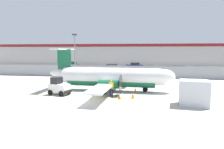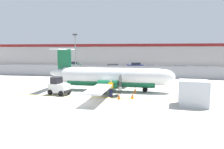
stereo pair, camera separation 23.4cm
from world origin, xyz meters
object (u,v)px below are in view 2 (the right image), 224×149
object	(u,v)px
ground_crew_worker	(111,87)
traffic_cone_near_left	(132,95)
cargo_container	(193,93)
apron_light_pole	(75,53)
commuter_airplane	(113,77)
parked_car_0	(73,65)
baggage_tug	(59,87)
traffic_cone_far_right	(135,90)
parked_car_3	(113,68)
parked_car_5	(149,69)
parked_car_7	(202,71)
parked_car_6	(181,70)
traffic_cone_far_left	(92,90)
parked_car_1	(75,68)
traffic_cone_near_right	(119,96)
parked_car_4	(135,66)
parked_car_2	(91,69)

from	to	relation	value
ground_crew_worker	traffic_cone_near_left	size ratio (longest dim) A/B	2.66
cargo_container	traffic_cone_near_left	size ratio (longest dim) A/B	4.07
cargo_container	apron_light_pole	bearing A→B (deg)	144.27
commuter_airplane	parked_car_0	distance (m)	33.91
baggage_tug	traffic_cone_far_right	bearing A→B (deg)	34.76
parked_car_3	parked_car_5	bearing A→B (deg)	-19.91
baggage_tug	parked_car_7	xyz separation A→B (m)	(19.07, 21.10, 0.04)
baggage_tug	parked_car_6	bearing A→B (deg)	72.90
traffic_cone_far_right	parked_car_0	size ratio (longest dim) A/B	0.15
traffic_cone_far_left	parked_car_5	xyz separation A→B (m)	(6.12, 20.29, 0.58)
ground_crew_worker	parked_car_1	distance (m)	24.88
ground_crew_worker	apron_light_pole	xyz separation A→B (m)	(-7.83, 11.49, 3.35)
parked_car_3	baggage_tug	bearing A→B (deg)	-94.66
ground_crew_worker	traffic_cone_near_left	xyz separation A→B (m)	(2.24, -0.45, -0.64)
parked_car_1	parked_car_5	xyz separation A→B (m)	(15.38, 0.20, 0.00)
baggage_tug	traffic_cone_near_right	bearing A→B (deg)	9.09
cargo_container	parked_car_7	distance (m)	24.21
commuter_airplane	traffic_cone_far_left	world-z (taller)	commuter_airplane
commuter_airplane	cargo_container	size ratio (longest dim) A/B	6.16
traffic_cone_near_left	parked_car_7	size ratio (longest dim) A/B	0.15
parked_car_5	parked_car_1	bearing A→B (deg)	177.22
parked_car_4	apron_light_pole	size ratio (longest dim) A/B	0.59
traffic_cone_far_right	parked_car_1	distance (m)	24.07
parked_car_1	parked_car_5	size ratio (longest dim) A/B	0.98
traffic_cone_far_left	parked_car_5	world-z (taller)	parked_car_5
traffic_cone_far_right	parked_car_6	world-z (taller)	parked_car_6
baggage_tug	parked_car_6	world-z (taller)	baggage_tug
parked_car_3	parked_car_4	bearing A→B (deg)	57.04
parked_car_0	parked_car_1	size ratio (longest dim) A/B	1.04
traffic_cone_near_left	traffic_cone_far_right	xyz separation A→B (m)	(0.07, 2.85, 0.00)
ground_crew_worker	traffic_cone_near_left	bearing A→B (deg)	90.99
traffic_cone_far_left	parked_car_4	world-z (taller)	parked_car_4
traffic_cone_far_left	parked_car_7	distance (m)	24.94
parked_car_2	parked_car_1	bearing A→B (deg)	-16.94
ground_crew_worker	cargo_container	xyz separation A→B (m)	(7.61, -2.43, 0.15)
parked_car_5	parked_car_3	bearing A→B (deg)	157.39
parked_car_2	parked_car_6	distance (m)	17.68
baggage_tug	parked_car_2	world-z (taller)	baggage_tug
traffic_cone_far_left	parked_car_3	bearing A→B (deg)	93.80
traffic_cone_far_left	traffic_cone_far_right	bearing A→B (deg)	6.67
traffic_cone_near_left	traffic_cone_far_right	world-z (taller)	same
parked_car_4	ground_crew_worker	bearing A→B (deg)	85.97
commuter_airplane	traffic_cone_far_left	xyz separation A→B (m)	(-2.11, -1.31, -1.29)
parked_car_7	traffic_cone_near_left	bearing A→B (deg)	-110.43
commuter_airplane	traffic_cone_near_right	size ratio (longest dim) A/B	25.06
commuter_airplane	parked_car_7	distance (m)	22.60
traffic_cone_near_left	parked_car_1	distance (m)	26.40
traffic_cone_near_left	traffic_cone_near_right	world-z (taller)	same
parked_car_5	apron_light_pole	world-z (taller)	apron_light_pole
parked_car_6	parked_car_4	bearing A→B (deg)	129.55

